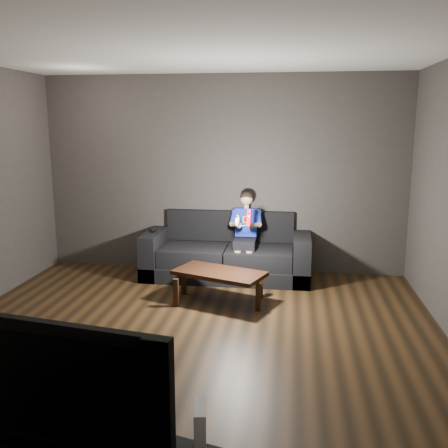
# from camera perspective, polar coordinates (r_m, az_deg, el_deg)

# --- Properties ---
(floor) EXTENTS (5.00, 5.00, 0.00)m
(floor) POSITION_cam_1_polar(r_m,az_deg,el_deg) (4.86, -4.38, -13.51)
(floor) COLOR black
(floor) RESTS_ON ground
(back_wall) EXTENTS (5.00, 0.04, 2.70)m
(back_wall) POSITION_cam_1_polar(r_m,az_deg,el_deg) (6.90, -0.15, 5.67)
(back_wall) COLOR #373330
(back_wall) RESTS_ON ground
(front_wall) EXTENTS (5.00, 0.04, 2.70)m
(front_wall) POSITION_cam_1_polar(r_m,az_deg,el_deg) (2.16, -19.24, -8.20)
(front_wall) COLOR #373330
(front_wall) RESTS_ON ground
(ceiling) EXTENTS (5.00, 5.00, 0.02)m
(ceiling) POSITION_cam_1_polar(r_m,az_deg,el_deg) (4.45, -4.95, 19.82)
(ceiling) COLOR silver
(ceiling) RESTS_ON back_wall
(sofa) EXTENTS (2.21, 0.96, 0.86)m
(sofa) POSITION_cam_1_polar(r_m,az_deg,el_deg) (6.78, 0.39, -3.65)
(sofa) COLOR black
(sofa) RESTS_ON floor
(child) EXTENTS (0.42, 0.52, 1.04)m
(child) POSITION_cam_1_polar(r_m,az_deg,el_deg) (6.59, 2.49, -0.33)
(child) COLOR black
(child) RESTS_ON sofa
(wii_remote_red) EXTENTS (0.06, 0.08, 0.20)m
(wii_remote_red) POSITION_cam_1_polar(r_m,az_deg,el_deg) (6.16, 2.89, 0.75)
(wii_remote_red) COLOR red
(wii_remote_red) RESTS_ON child
(nunchuk_white) EXTENTS (0.08, 0.10, 0.15)m
(nunchuk_white) POSITION_cam_1_polar(r_m,az_deg,el_deg) (6.18, 1.50, 0.41)
(nunchuk_white) COLOR white
(nunchuk_white) RESTS_ON child
(wii_remote_black) EXTENTS (0.06, 0.16, 0.03)m
(wii_remote_black) POSITION_cam_1_polar(r_m,az_deg,el_deg) (6.82, -8.02, -0.74)
(wii_remote_black) COLOR black
(wii_remote_black) RESTS_ON sofa
(coffee_table) EXTENTS (1.14, 0.84, 0.37)m
(coffee_table) POSITION_cam_1_polar(r_m,az_deg,el_deg) (5.79, -0.54, -5.89)
(coffee_table) COLOR black
(coffee_table) RESTS_ON floor
(tv) EXTENTS (1.13, 0.34, 0.65)m
(tv) POSITION_cam_1_polar(r_m,az_deg,el_deg) (2.55, -16.93, -16.52)
(tv) COLOR black
(tv) RESTS_ON media_console
(wii_console) EXTENTS (0.08, 0.18, 0.23)m
(wii_console) POSITION_cam_1_polar(r_m,az_deg,el_deg) (2.49, -2.74, -22.33)
(wii_console) COLOR white
(wii_console) RESTS_ON media_console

